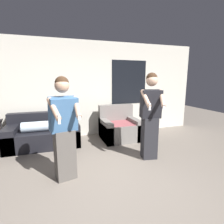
{
  "coord_description": "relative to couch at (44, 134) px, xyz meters",
  "views": [
    {
      "loc": [
        -0.82,
        -2.23,
        1.65
      ],
      "look_at": [
        0.14,
        0.71,
        1.06
      ],
      "focal_mm": 28.0,
      "sensor_mm": 36.0,
      "label": 1
    }
  ],
  "objects": [
    {
      "name": "ground_plane",
      "position": [
        1.15,
        -2.29,
        -0.29
      ],
      "size": [
        14.0,
        14.0,
        0.0
      ],
      "primitive_type": "plane",
      "color": "slate"
    },
    {
      "name": "wall_back",
      "position": [
        1.17,
        0.49,
        1.06
      ],
      "size": [
        6.99,
        0.07,
        2.7
      ],
      "color": "beige",
      "rests_on": "ground_plane"
    },
    {
      "name": "couch",
      "position": [
        0.0,
        0.0,
        0.0
      ],
      "size": [
        1.7,
        0.9,
        0.8
      ],
      "color": "black",
      "rests_on": "ground_plane"
    },
    {
      "name": "armchair",
      "position": [
        1.97,
        -0.12,
        0.01
      ],
      "size": [
        1.0,
        0.9,
        0.92
      ],
      "color": "slate",
      "rests_on": "ground_plane"
    },
    {
      "name": "person_left",
      "position": [
        0.43,
        -1.72,
        0.57
      ],
      "size": [
        0.49,
        0.55,
        1.7
      ],
      "color": "#56514C",
      "rests_on": "ground_plane"
    },
    {
      "name": "person_right",
      "position": [
        2.14,
        -1.46,
        0.63
      ],
      "size": [
        0.46,
        0.51,
        1.77
      ],
      "color": "#28282D",
      "rests_on": "ground_plane"
    }
  ]
}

